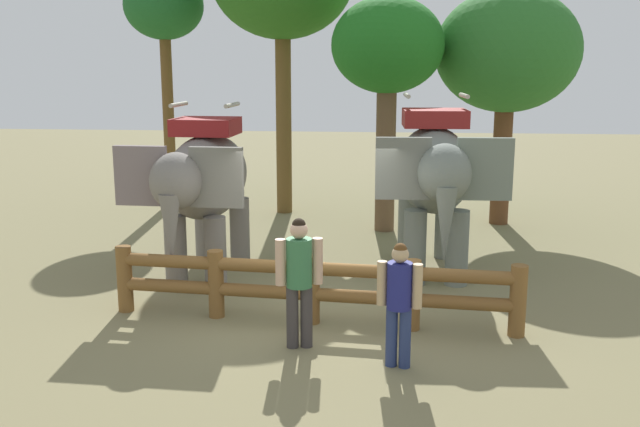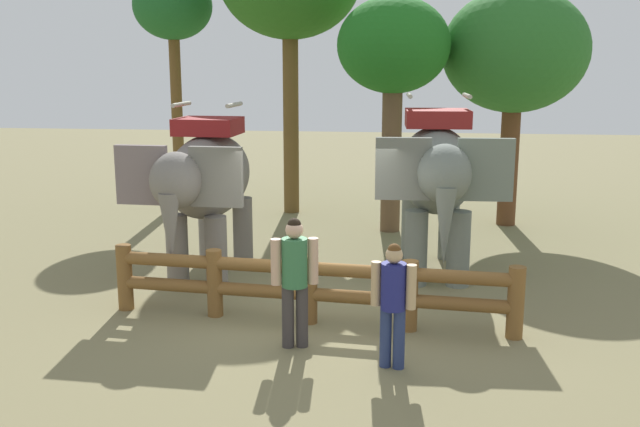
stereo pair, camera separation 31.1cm
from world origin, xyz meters
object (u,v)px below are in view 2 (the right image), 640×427
tree_far_left (173,12)px  tree_far_right (515,53)px  tourist_man_in_blue (295,273)px  tree_back_center (393,51)px  log_fence (309,284)px  elephant_near_left (206,181)px  tourist_woman_in_black (393,297)px  elephant_center (437,175)px

tree_far_left → tree_far_right: size_ratio=1.12×
tourist_man_in_blue → tree_back_center: size_ratio=0.34×
tree_far_left → tourist_man_in_blue: bearing=-64.0°
log_fence → tree_back_center: bearing=80.3°
elephant_near_left → tree_back_center: tree_back_center is taller
tourist_woman_in_black → tree_far_right: size_ratio=0.30×
log_fence → tree_back_center: size_ratio=1.17×
tree_back_center → tourist_woman_in_black: bearing=-88.5°
elephant_near_left → elephant_center: 4.14m
elephant_center → tourist_woman_in_black: (-0.68, -4.22, -0.90)m
tourist_woman_in_black → tourist_man_in_blue: tourist_man_in_blue is taller
elephant_center → tourist_man_in_blue: size_ratio=2.11×
elephant_near_left → elephant_center: size_ratio=0.96×
elephant_near_left → tree_far_left: size_ratio=0.59×
tree_far_right → log_fence: bearing=-118.1°
tourist_man_in_blue → tree_far_left: size_ratio=0.29×
elephant_near_left → tourist_man_in_blue: elephant_near_left is taller
tourist_man_in_blue → tree_far_right: (3.90, 8.11, 3.01)m
log_fence → elephant_center: size_ratio=1.61×
elephant_near_left → elephant_center: bearing=8.7°
elephant_center → tourist_man_in_blue: elephant_center is taller
tree_back_center → tree_far_right: (2.77, 0.99, -0.03)m
elephant_near_left → tree_far_right: 8.15m
elephant_center → tourist_man_in_blue: (-2.02, -3.69, -0.80)m
log_fence → elephant_center: bearing=54.7°
log_fence → tree_far_right: 8.84m
tree_far_left → tree_far_right: 8.81m
tree_back_center → tree_far_right: 2.94m
tree_far_right → tourist_man_in_blue: bearing=-115.7°
tree_far_left → tree_far_right: (8.61, -1.55, -1.08)m
log_fence → tree_far_right: size_ratio=1.12×
elephant_center → tree_far_left: bearing=138.4°
elephant_near_left → tree_far_left: tree_far_left is taller
tourist_woman_in_black → tree_far_left: 12.57m
tourist_woman_in_black → tree_far_left: tree_far_left is taller
elephant_near_left → tourist_man_in_blue: 3.77m
tree_far_left → log_fence: bearing=-61.3°
elephant_near_left → tree_far_left: bearing=111.8°
elephant_near_left → log_fence: bearing=-44.7°
log_fence → tree_far_right: (3.83, 7.17, 3.46)m
elephant_center → tourist_woman_in_black: elephant_center is taller
elephant_near_left → tree_far_right: (5.97, 5.05, 2.29)m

